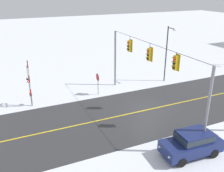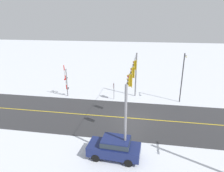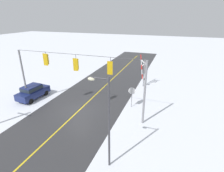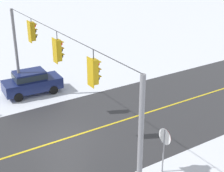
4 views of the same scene
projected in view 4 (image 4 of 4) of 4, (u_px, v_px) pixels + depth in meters
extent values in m
plane|color=silver|center=(63.00, 140.00, 18.98)|extent=(160.00, 160.00, 0.00)
cylinder|color=gray|center=(140.00, 154.00, 12.34)|extent=(0.20, 0.20, 6.20)
cylinder|color=gray|center=(17.00, 54.00, 23.19)|extent=(0.20, 0.20, 6.20)
cylinder|color=#38383D|center=(56.00, 31.00, 16.55)|extent=(14.00, 0.04, 0.04)
cylinder|color=#38383D|center=(93.00, 54.00, 13.76)|extent=(0.04, 0.04, 0.42)
cube|color=#C6990F|center=(94.00, 72.00, 14.05)|extent=(0.34, 0.28, 1.08)
cube|color=#C6990F|center=(90.00, 72.00, 13.97)|extent=(0.52, 0.03, 1.26)
sphere|color=red|center=(97.00, 64.00, 14.00)|extent=(0.24, 0.24, 0.24)
cube|color=#C6990F|center=(98.00, 62.00, 14.00)|extent=(0.26, 0.16, 0.03)
sphere|color=black|center=(97.00, 71.00, 14.13)|extent=(0.24, 0.24, 0.24)
cube|color=#C6990F|center=(98.00, 69.00, 14.13)|extent=(0.26, 0.16, 0.03)
sphere|color=black|center=(97.00, 78.00, 14.25)|extent=(0.24, 0.24, 0.24)
cube|color=#C6990F|center=(98.00, 76.00, 14.26)|extent=(0.26, 0.16, 0.03)
cylinder|color=#38383D|center=(57.00, 35.00, 16.54)|extent=(0.04, 0.04, 0.43)
cube|color=#C6990F|center=(58.00, 50.00, 16.84)|extent=(0.34, 0.28, 1.08)
cube|color=#C6990F|center=(55.00, 51.00, 16.76)|extent=(0.52, 0.03, 1.26)
sphere|color=red|center=(60.00, 44.00, 16.78)|extent=(0.24, 0.24, 0.24)
cube|color=#C6990F|center=(61.00, 42.00, 16.79)|extent=(0.26, 0.16, 0.03)
sphere|color=black|center=(61.00, 50.00, 16.91)|extent=(0.24, 0.24, 0.24)
cube|color=#C6990F|center=(62.00, 48.00, 16.91)|extent=(0.26, 0.16, 0.03)
sphere|color=black|center=(61.00, 56.00, 17.04)|extent=(0.24, 0.24, 0.24)
cube|color=#C6990F|center=(62.00, 54.00, 17.04)|extent=(0.26, 0.16, 0.03)
cylinder|color=#38383D|center=(31.00, 20.00, 19.24)|extent=(0.04, 0.04, 0.21)
cube|color=#C6990F|center=(32.00, 31.00, 19.50)|extent=(0.34, 0.28, 1.08)
cube|color=#C6990F|center=(29.00, 32.00, 19.42)|extent=(0.52, 0.03, 1.26)
sphere|color=red|center=(34.00, 25.00, 19.45)|extent=(0.24, 0.24, 0.24)
cube|color=#C6990F|center=(35.00, 24.00, 19.45)|extent=(0.26, 0.16, 0.03)
sphere|color=black|center=(34.00, 31.00, 19.57)|extent=(0.24, 0.24, 0.24)
cube|color=#C6990F|center=(36.00, 29.00, 19.57)|extent=(0.26, 0.16, 0.03)
sphere|color=black|center=(35.00, 36.00, 19.70)|extent=(0.24, 0.24, 0.24)
cube|color=#C6990F|center=(36.00, 35.00, 19.70)|extent=(0.26, 0.16, 0.03)
cylinder|color=gray|center=(163.00, 151.00, 15.90)|extent=(0.07, 0.07, 2.30)
cylinder|color=#B71414|center=(165.00, 136.00, 15.61)|extent=(0.76, 0.03, 0.76)
cylinder|color=white|center=(165.00, 137.00, 15.60)|extent=(0.80, 0.01, 0.80)
cube|color=navy|center=(32.00, 84.00, 24.46)|extent=(2.00, 4.20, 0.80)
cube|color=navy|center=(29.00, 76.00, 24.11)|extent=(1.62, 2.22, 0.64)
cube|color=#232D38|center=(29.00, 76.00, 24.11)|extent=(1.66, 2.30, 0.40)
sphere|color=#EFEACC|center=(57.00, 76.00, 25.83)|extent=(0.16, 0.16, 0.16)
sphere|color=#EFEACC|center=(62.00, 81.00, 24.91)|extent=(0.16, 0.16, 0.16)
cylinder|color=black|center=(46.00, 82.00, 25.83)|extent=(0.26, 0.65, 0.64)
cylinder|color=black|center=(53.00, 90.00, 24.54)|extent=(0.26, 0.65, 0.64)
cylinder|color=black|center=(13.00, 89.00, 24.68)|extent=(0.26, 0.65, 0.64)
cylinder|color=black|center=(18.00, 97.00, 23.40)|extent=(0.26, 0.65, 0.64)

